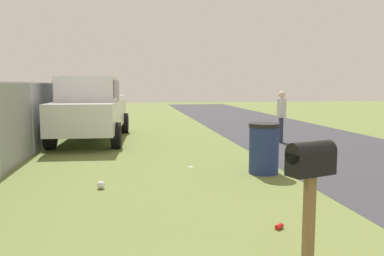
{
  "coord_description": "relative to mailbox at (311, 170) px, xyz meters",
  "views": [
    {
      "loc": [
        0.34,
        1.45,
        1.86
      ],
      "look_at": [
        5.51,
        0.66,
        1.27
      ],
      "focal_mm": 36.28,
      "sensor_mm": 36.0,
      "label": 1
    }
  ],
  "objects": [
    {
      "name": "fence_section",
      "position": [
        6.02,
        4.29,
        -0.03
      ],
      "size": [
        19.17,
        0.07,
        1.91
      ],
      "color": "#9EA3A8",
      "rests_on": "ground"
    },
    {
      "name": "pickup_truck",
      "position": [
        9.67,
        2.99,
        0.05
      ],
      "size": [
        5.6,
        2.33,
        2.09
      ],
      "rotation": [
        0.0,
        0.0,
        3.09
      ],
      "color": "silver",
      "rests_on": "ground"
    },
    {
      "name": "trash_bin",
      "position": [
        4.29,
        -1.04,
        -0.52
      ],
      "size": [
        0.64,
        0.64,
        1.06
      ],
      "color": "navy",
      "rests_on": "ground"
    },
    {
      "name": "litter_wrapper_near_hydrant",
      "position": [
        5.12,
        0.38,
        -1.05
      ],
      "size": [
        0.15,
        0.14,
        0.01
      ],
      "primitive_type": "cube",
      "rotation": [
        0.0,
        0.0,
        3.72
      ],
      "color": "silver",
      "rests_on": "ground"
    },
    {
      "name": "pedestrian",
      "position": [
        8.32,
        -3.02,
        -0.11
      ],
      "size": [
        0.46,
        0.32,
        1.64
      ],
      "rotation": [
        0.0,
        0.0,
        1.19
      ],
      "color": "#2D3351",
      "rests_on": "ground"
    },
    {
      "name": "mailbox",
      "position": [
        0.0,
        0.0,
        0.0
      ],
      "size": [
        0.34,
        0.51,
        1.33
      ],
      "rotation": [
        0.0,
        0.0,
        0.33
      ],
      "color": "brown",
      "rests_on": "ground"
    },
    {
      "name": "litter_can_far_scatter",
      "position": [
        1.23,
        -0.2,
        -1.02
      ],
      "size": [
        0.13,
        0.14,
        0.07
      ],
      "primitive_type": "cylinder",
      "rotation": [
        0.0,
        1.57,
        2.23
      ],
      "color": "red",
      "rests_on": "ground"
    },
    {
      "name": "litter_bag_midfield_a",
      "position": [
        3.55,
        2.23,
        -0.99
      ],
      "size": [
        0.14,
        0.14,
        0.14
      ],
      "primitive_type": "sphere",
      "color": "silver",
      "rests_on": "ground"
    }
  ]
}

